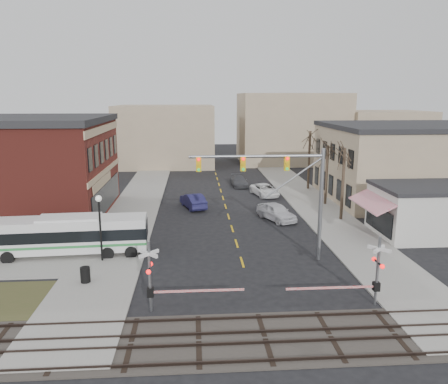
% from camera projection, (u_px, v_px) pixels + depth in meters
% --- Properties ---
extents(ground, '(160.00, 160.00, 0.00)m').
position_uv_depth(ground, '(245.00, 273.00, 28.86)').
color(ground, black).
rests_on(ground, ground).
extents(sidewalk_west, '(5.00, 60.00, 0.12)m').
position_uv_depth(sidewalk_west, '(138.00, 203.00, 47.69)').
color(sidewalk_west, gray).
rests_on(sidewalk_west, ground).
extents(sidewalk_east, '(5.00, 60.00, 0.12)m').
position_uv_depth(sidewalk_east, '(308.00, 200.00, 48.99)').
color(sidewalk_east, gray).
rests_on(sidewalk_east, ground).
extents(ballast_strip, '(160.00, 5.00, 0.06)m').
position_uv_depth(ballast_strip, '(265.00, 338.00, 21.06)').
color(ballast_strip, '#332D28').
rests_on(ballast_strip, ground).
extents(rail_tracks, '(160.00, 3.91, 0.14)m').
position_uv_depth(rail_tracks, '(265.00, 337.00, 21.04)').
color(rail_tracks, '#2D231E').
rests_on(rail_tracks, ground).
extents(tan_building, '(20.30, 15.30, 8.50)m').
position_uv_depth(tan_building, '(419.00, 162.00, 48.95)').
color(tan_building, gray).
rests_on(tan_building, ground).
extents(awning_shop, '(9.74, 6.20, 4.30)m').
position_uv_depth(awning_shop, '(426.00, 211.00, 36.31)').
color(awning_shop, beige).
rests_on(awning_shop, ground).
extents(tree_east_a, '(0.28, 0.28, 6.75)m').
position_uv_depth(tree_east_a, '(343.00, 184.00, 40.53)').
color(tree_east_a, '#382B21').
rests_on(tree_east_a, sidewalk_east).
extents(tree_east_b, '(0.28, 0.28, 6.30)m').
position_uv_depth(tree_east_b, '(327.00, 175.00, 46.44)').
color(tree_east_b, '#382B21').
rests_on(tree_east_b, sidewalk_east).
extents(tree_east_c, '(0.28, 0.28, 7.20)m').
position_uv_depth(tree_east_c, '(309.00, 160.00, 54.15)').
color(tree_east_c, '#382B21').
rests_on(tree_east_c, sidewalk_east).
extents(transit_bus, '(11.09, 3.05, 2.82)m').
position_uv_depth(transit_bus, '(71.00, 234.00, 31.79)').
color(transit_bus, silver).
rests_on(transit_bus, ground).
extents(traffic_signal_mast, '(9.30, 0.30, 8.00)m').
position_uv_depth(traffic_signal_mast, '(285.00, 182.00, 29.99)').
color(traffic_signal_mast, gray).
rests_on(traffic_signal_mast, ground).
extents(rr_crossing_west, '(5.60, 1.36, 4.00)m').
position_uv_depth(rr_crossing_west, '(158.00, 277.00, 23.43)').
color(rr_crossing_west, gray).
rests_on(rr_crossing_west, ground).
extents(rr_crossing_east, '(5.60, 1.36, 4.00)m').
position_uv_depth(rr_crossing_east, '(370.00, 272.00, 24.10)').
color(rr_crossing_east, gray).
rests_on(rr_crossing_east, ground).
extents(street_lamp, '(0.44, 0.44, 4.71)m').
position_uv_depth(street_lamp, '(100.00, 215.00, 30.14)').
color(street_lamp, black).
rests_on(street_lamp, sidewalk_west).
extents(trash_bin, '(0.60, 0.60, 0.97)m').
position_uv_depth(trash_bin, '(85.00, 275.00, 27.14)').
color(trash_bin, black).
rests_on(trash_bin, sidewalk_west).
extents(car_a, '(3.64, 5.10, 1.61)m').
position_uv_depth(car_a, '(276.00, 212.00, 41.16)').
color(car_a, silver).
rests_on(car_a, ground).
extents(car_b, '(2.96, 4.97, 1.55)m').
position_uv_depth(car_b, '(193.00, 201.00, 45.70)').
color(car_b, '#1D1C47').
rests_on(car_b, ground).
extents(car_c, '(3.29, 5.26, 1.36)m').
position_uv_depth(car_c, '(265.00, 190.00, 51.36)').
color(car_c, white).
rests_on(car_c, ground).
extents(car_d, '(2.10, 4.66, 1.33)m').
position_uv_depth(car_d, '(239.00, 181.00, 56.86)').
color(car_d, '#45464B').
rests_on(car_d, ground).
extents(pedestrian_near, '(0.59, 0.75, 1.83)m').
position_uv_depth(pedestrian_near, '(103.00, 241.00, 32.19)').
color(pedestrian_near, '#544A43').
rests_on(pedestrian_near, sidewalk_west).
extents(pedestrian_far, '(1.09, 0.99, 1.83)m').
position_uv_depth(pedestrian_far, '(107.00, 228.00, 35.42)').
color(pedestrian_far, '#363259').
rests_on(pedestrian_far, sidewalk_west).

